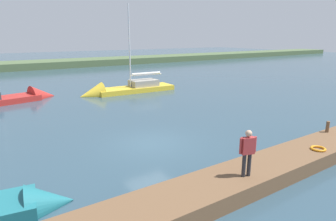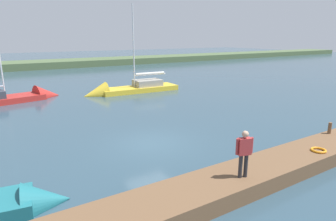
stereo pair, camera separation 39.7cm
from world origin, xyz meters
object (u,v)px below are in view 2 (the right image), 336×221
(life_ring_buoy, at_px, (319,150))
(person_on_dock, at_px, (244,151))
(mooring_post_near, at_px, (330,128))
(sailboat_far_left, at_px, (18,100))
(sailboat_mid_channel, at_px, (125,92))

(life_ring_buoy, height_order, person_on_dock, person_on_dock)
(mooring_post_near, bearing_deg, life_ring_buoy, 21.55)
(life_ring_buoy, distance_m, sailboat_far_left, 23.94)
(sailboat_mid_channel, relative_size, person_on_dock, 5.61)
(sailboat_far_left, distance_m, person_on_dock, 22.39)
(mooring_post_near, relative_size, person_on_dock, 0.34)
(person_on_dock, bearing_deg, life_ring_buoy, -73.16)
(sailboat_far_left, xyz_separation_m, person_on_dock, (-5.26, 21.71, 1.53))
(mooring_post_near, distance_m, sailboat_mid_channel, 19.44)
(mooring_post_near, relative_size, life_ring_buoy, 0.90)
(mooring_post_near, distance_m, person_on_dock, 7.55)
(sailboat_mid_channel, height_order, person_on_dock, sailboat_mid_channel)
(sailboat_far_left, height_order, person_on_dock, sailboat_far_left)
(sailboat_mid_channel, xyz_separation_m, person_on_dock, (4.32, 20.19, 1.54))
(sailboat_far_left, bearing_deg, mooring_post_near, -69.37)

